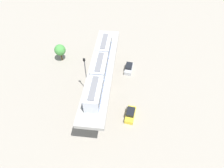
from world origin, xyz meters
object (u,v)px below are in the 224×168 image
object	(u,v)px
parked_car_silver	(129,68)
parked_car_yellow	(130,114)
train	(100,68)
signal_post	(86,75)
tree_near_viaduct	(60,50)

from	to	relation	value
parked_car_silver	parked_car_yellow	bearing A→B (deg)	-79.55
train	parked_car_silver	world-z (taller)	train
parked_car_silver	signal_post	xyz separation A→B (m)	(-9.29, -8.51, 4.87)
train	parked_car_yellow	xyz separation A→B (m)	(7.01, -4.82, -8.36)
signal_post	tree_near_viaduct	bearing A→B (deg)	131.40
train	parked_car_yellow	size ratio (longest dim) A/B	4.65
tree_near_viaduct	signal_post	bearing A→B (deg)	-48.60
parked_car_yellow	signal_post	xyz separation A→B (m)	(-10.41, 6.01, 4.87)
tree_near_viaduct	signal_post	world-z (taller)	signal_post
parked_car_silver	signal_post	distance (m)	13.51
train	parked_car_silver	distance (m)	14.10
train	signal_post	distance (m)	5.02
tree_near_viaduct	signal_post	distance (m)	14.30
train	signal_post	world-z (taller)	train
parked_car_yellow	train	bearing A→B (deg)	153.45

